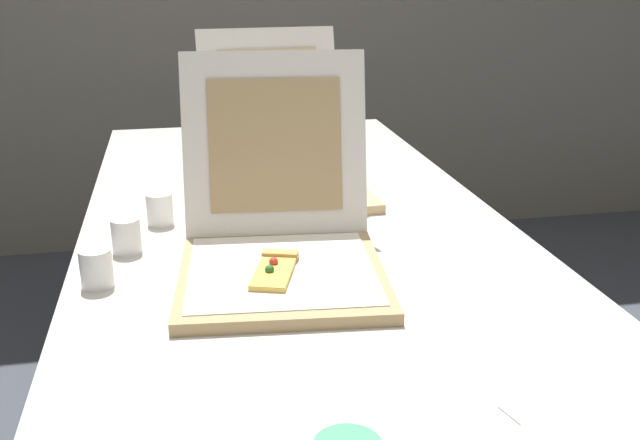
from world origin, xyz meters
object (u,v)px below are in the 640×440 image
pizza_box_front (280,244)px  napkin_pile (581,421)px  cup_white_near_center (126,236)px  cup_white_mid (160,209)px  pizza_box_middle (284,169)px  cup_white_near_left (96,268)px  table (298,244)px

pizza_box_front → napkin_pile: size_ratio=2.56×
pizza_box_front → napkin_pile: pizza_box_front is taller
cup_white_near_center → cup_white_mid: bearing=67.3°
pizza_box_middle → cup_white_near_left: (-0.40, -0.48, -0.02)m
pizza_box_middle → napkin_pile: (0.22, -1.01, -0.05)m
cup_white_near_center → cup_white_mid: same height
pizza_box_front → pizza_box_middle: pizza_box_middle is taller
pizza_box_middle → table: bearing=-96.0°
cup_white_near_left → cup_white_near_center: bearing=74.3°
cup_white_mid → table: bearing=-10.5°
pizza_box_front → cup_white_near_left: 0.32m
pizza_box_front → cup_white_near_center: pizza_box_front is taller
pizza_box_front → cup_white_near_left: (-0.32, -0.00, -0.02)m
napkin_pile → pizza_box_front: bearing=119.4°
pizza_box_middle → cup_white_near_center: pizza_box_middle is taller
cup_white_near_center → cup_white_mid: (0.06, 0.15, 0.00)m
cup_white_near_center → napkin_pile: size_ratio=0.36×
pizza_box_front → cup_white_near_left: size_ratio=7.06×
table → pizza_box_middle: pizza_box_middle is taller
cup_white_mid → pizza_box_middle: bearing=31.7°
cup_white_near_left → cup_white_mid: 0.32m
pizza_box_front → cup_white_mid: bearing=131.6°
cup_white_near_center → cup_white_near_left: bearing=-105.7°
pizza_box_front → cup_white_near_center: (-0.28, 0.15, -0.02)m
pizza_box_middle → cup_white_near_center: (-0.36, -0.33, -0.02)m
cup_white_near_center → pizza_box_middle: bearing=42.8°
cup_white_near_center → napkin_pile: bearing=-49.6°
table → cup_white_near_center: bearing=-164.8°
pizza_box_middle → cup_white_mid: 0.35m
table → cup_white_near_center: (-0.35, -0.10, 0.08)m
pizza_box_front → cup_white_mid: pizza_box_front is taller
pizza_box_middle → cup_white_near_left: 0.63m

